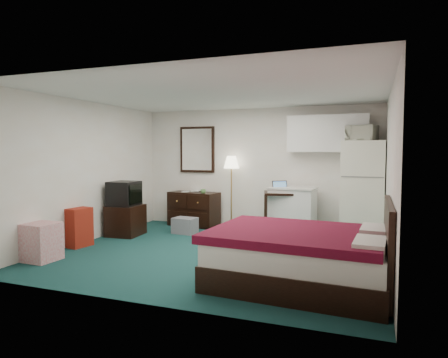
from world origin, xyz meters
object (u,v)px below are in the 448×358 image
at_px(bed, 300,258).
at_px(dresser, 194,209).
at_px(floor_lamp, 231,192).
at_px(fridge, 364,190).
at_px(tv_stand, 126,220).
at_px(suitcase, 79,227).
at_px(kitchen_counter, 293,212).
at_px(desk, 281,213).

bearing_deg(bed, dresser, 136.44).
bearing_deg(floor_lamp, fridge, -3.71).
relative_size(tv_stand, suitcase, 0.96).
distance_m(floor_lamp, tv_stand, 2.23).
distance_m(floor_lamp, kitchen_counter, 1.41).
xyz_separation_m(kitchen_counter, bed, (0.63, -2.82, -0.12)).
bearing_deg(desk, dresser, 157.32).
height_order(dresser, kitchen_counter, kitchen_counter).
bearing_deg(dresser, desk, 0.81).
distance_m(dresser, tv_stand, 1.58).
height_order(fridge, bed, fridge).
relative_size(desk, bed, 0.41).
height_order(kitchen_counter, fridge, fridge).
relative_size(desk, kitchen_counter, 0.93).
bearing_deg(bed, tv_stand, 158.70).
relative_size(kitchen_counter, bed, 0.44).
bearing_deg(dresser, suitcase, -104.88).
bearing_deg(kitchen_counter, bed, -74.12).
xyz_separation_m(tv_stand, suitcase, (-0.20, -1.05, 0.04)).
bearing_deg(dresser, bed, -38.80).
relative_size(desk, fridge, 0.46).
height_order(bed, suitcase, suitcase).
distance_m(fridge, bed, 3.05).
relative_size(floor_lamp, bed, 0.74).
relative_size(floor_lamp, tv_stand, 2.40).
distance_m(floor_lamp, desk, 1.23).
height_order(floor_lamp, fridge, fridge).
height_order(kitchen_counter, tv_stand, kitchen_counter).
height_order(desk, bed, desk).
bearing_deg(floor_lamp, suitcase, -127.04).
distance_m(kitchen_counter, tv_stand, 3.22).
xyz_separation_m(fridge, tv_stand, (-4.28, -1.24, -0.61)).
distance_m(kitchen_counter, bed, 2.89).
bearing_deg(floor_lamp, bed, -57.45).
xyz_separation_m(dresser, tv_stand, (-0.82, -1.34, -0.08)).
distance_m(desk, tv_stand, 3.00).
height_order(floor_lamp, suitcase, floor_lamp).
xyz_separation_m(desk, suitcase, (-3.00, -2.14, -0.09)).
xyz_separation_m(dresser, kitchen_counter, (2.18, -0.21, 0.08)).
distance_m(kitchen_counter, fridge, 1.36).
relative_size(floor_lamp, suitcase, 2.31).
bearing_deg(dresser, tv_stand, -113.19).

